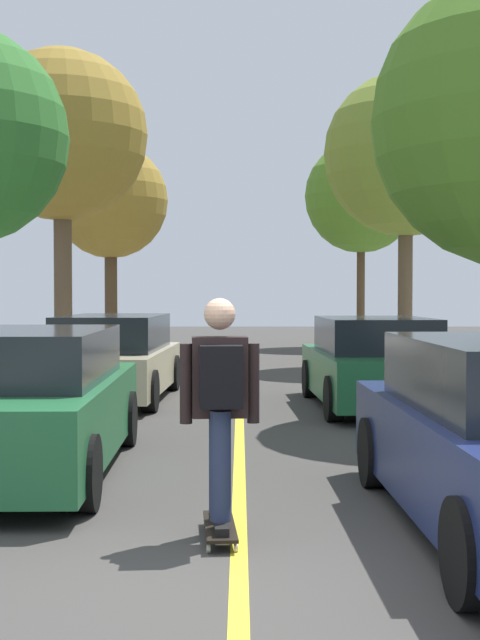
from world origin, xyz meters
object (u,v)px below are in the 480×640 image
at_px(parked_car_left_near, 116,358).
at_px(skateboarder, 223,398).
at_px(street_tree_left_far, 113,202).
at_px(street_tree_left_near, 65,137).
at_px(street_tree_right_near, 409,155).
at_px(parked_car_right_near, 378,364).
at_px(parked_car_left_nearest, 29,403).
at_px(street_tree_right_far, 364,197).
at_px(skateboard, 222,527).

relative_size(parked_car_left_near, skateboarder, 2.68).
distance_m(parked_car_left_near, skateboarder, 8.52).
distance_m(street_tree_left_far, skateboarder, 20.85).
xyz_separation_m(street_tree_left_near, street_tree_right_near, (7.78, 1.31, -0.20)).
xyz_separation_m(parked_car_right_near, skateboarder, (-2.25, -7.26, 0.36)).
height_order(street_tree_left_far, street_tree_right_near, street_tree_right_near).
xyz_separation_m(street_tree_left_near, street_tree_left_far, (0.00, 7.19, -0.69)).
bearing_deg(parked_car_left_nearest, street_tree_right_far, 72.97).
bearing_deg(street_tree_right_far, skateboard, -100.43).
bearing_deg(street_tree_left_far, parked_car_right_near, -65.14).
relative_size(parked_car_left_near, skateboard, 5.19).
bearing_deg(skateboarder, parked_car_left_near, 103.38).
relative_size(street_tree_right_near, skateboard, 7.97).
bearing_deg(street_tree_left_near, skateboard, -73.90).
height_order(parked_car_left_near, street_tree_right_far, street_tree_right_far).
xyz_separation_m(parked_car_left_nearest, street_tree_right_near, (6.00, 11.99, 4.30)).
bearing_deg(parked_car_right_near, skateboard, -107.28).
height_order(street_tree_right_near, skateboard, street_tree_right_near).
height_order(parked_car_left_nearest, skateboard, parked_car_left_nearest).
relative_size(parked_car_right_near, skateboard, 5.01).
height_order(street_tree_left_near, street_tree_left_far, street_tree_left_near).
xyz_separation_m(street_tree_left_far, street_tree_right_far, (7.78, 1.71, 0.33)).
distance_m(parked_car_right_near, street_tree_right_far, 15.34).
relative_size(parked_car_right_near, skateboarder, 2.59).
relative_size(street_tree_right_near, skateboarder, 4.11).
relative_size(parked_car_left_nearest, street_tree_right_far, 0.69).
distance_m(parked_car_left_nearest, skateboarder, 3.08).
bearing_deg(parked_car_left_near, skateboard, -76.58).
relative_size(parked_car_left_nearest, parked_car_left_near, 1.02).
height_order(parked_car_left_near, street_tree_left_far, street_tree_left_far).
height_order(parked_car_left_near, skateboarder, skateboarder).
height_order(parked_car_left_nearest, parked_car_left_near, parked_car_left_nearest).
xyz_separation_m(skateboard, skateboarder, (0.00, -0.04, 0.95)).
bearing_deg(street_tree_right_far, parked_car_left_near, -113.74).
distance_m(parked_car_left_near, street_tree_left_near, 6.77).
height_order(street_tree_right_near, street_tree_right_far, street_tree_right_near).
xyz_separation_m(street_tree_left_far, skateboard, (3.75, -20.18, -4.42)).
distance_m(parked_car_left_near, parked_car_right_near, 4.34).
distance_m(street_tree_left_far, street_tree_right_far, 7.97).
bearing_deg(street_tree_right_near, parked_car_left_nearest, -116.58).
bearing_deg(street_tree_left_far, parked_car_left_near, -81.51).
bearing_deg(skateboarder, skateboard, 94.06).
xyz_separation_m(parked_car_left_nearest, parked_car_right_near, (4.22, 4.93, -0.02)).
xyz_separation_m(street_tree_right_far, skateboard, (-4.03, -21.89, -4.75)).
distance_m(parked_car_right_near, street_tree_left_near, 9.46).
bearing_deg(parked_car_left_nearest, parked_car_right_near, 49.42).
bearing_deg(skateboarder, street_tree_right_near, 74.30).
bearing_deg(street_tree_left_near, parked_car_right_near, -43.82).
xyz_separation_m(parked_car_left_near, street_tree_right_near, (6.00, 6.04, 4.30)).
bearing_deg(parked_car_right_near, street_tree_right_far, 83.08).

